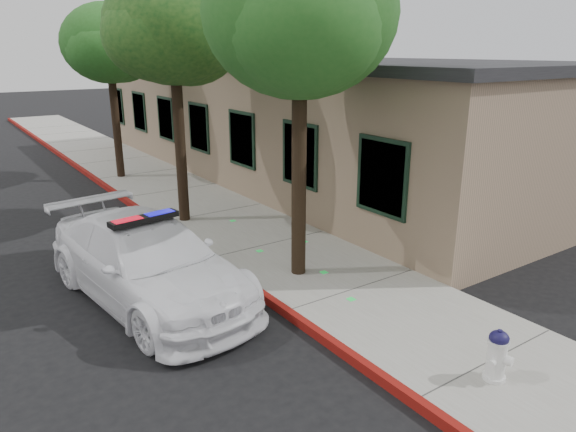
# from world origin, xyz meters

# --- Properties ---
(ground) EXTENTS (120.00, 120.00, 0.00)m
(ground) POSITION_xyz_m (0.00, 0.00, 0.00)
(ground) COLOR black
(ground) RESTS_ON ground
(sidewalk) EXTENTS (3.20, 60.00, 0.15)m
(sidewalk) POSITION_xyz_m (1.60, 3.00, 0.07)
(sidewalk) COLOR gray
(sidewalk) RESTS_ON ground
(red_curb) EXTENTS (0.14, 60.00, 0.16)m
(red_curb) POSITION_xyz_m (0.06, 3.00, 0.08)
(red_curb) COLOR maroon
(red_curb) RESTS_ON ground
(clapboard_building) EXTENTS (7.30, 20.89, 4.24)m
(clapboard_building) POSITION_xyz_m (6.69, 9.00, 2.13)
(clapboard_building) COLOR #9A7D65
(clapboard_building) RESTS_ON ground
(police_car) EXTENTS (2.85, 5.57, 1.67)m
(police_car) POSITION_xyz_m (-1.69, 2.10, 0.78)
(police_car) COLOR white
(police_car) RESTS_ON ground
(fire_hydrant) EXTENTS (0.44, 0.38, 0.76)m
(fire_hydrant) POSITION_xyz_m (1.27, -3.30, 0.53)
(fire_hydrant) COLOR white
(fire_hydrant) RESTS_ON sidewalk
(street_tree_near) EXTENTS (3.56, 3.74, 6.51)m
(street_tree_near) POSITION_xyz_m (1.19, 1.25, 5.01)
(street_tree_near) COLOR black
(street_tree_near) RESTS_ON sidewalk
(street_tree_mid) EXTENTS (3.58, 3.33, 6.35)m
(street_tree_mid) POSITION_xyz_m (0.72, 5.92, 4.94)
(street_tree_mid) COLOR black
(street_tree_mid) RESTS_ON sidewalk
(street_tree_far) EXTENTS (3.24, 3.19, 5.93)m
(street_tree_far) POSITION_xyz_m (0.95, 11.91, 4.60)
(street_tree_far) COLOR black
(street_tree_far) RESTS_ON sidewalk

